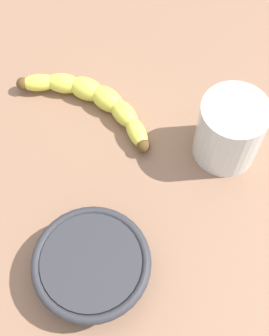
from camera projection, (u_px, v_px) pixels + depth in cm
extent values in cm
cube|color=#88634B|center=(117.00, 157.00, 67.88)|extent=(120.00, 120.00, 3.00)
ellipsoid|color=#DDDB4A|center=(137.00, 132.00, 66.11)|extent=(4.56, 6.11, 2.57)
ellipsoid|color=#DDDB4A|center=(124.00, 114.00, 67.61)|extent=(5.77, 6.22, 3.00)
ellipsoid|color=#DDDB4A|center=(107.00, 99.00, 68.85)|extent=(6.48, 6.10, 3.42)
ellipsoid|color=#DDDB4A|center=(86.00, 89.00, 69.74)|extent=(6.45, 5.33, 3.42)
ellipsoid|color=#DDDB4A|center=(63.00, 83.00, 70.24)|extent=(5.94, 3.81, 3.00)
ellipsoid|color=#DDDB4A|center=(39.00, 83.00, 70.30)|extent=(5.78, 3.11, 2.57)
sphere|color=#513819|center=(144.00, 146.00, 65.03)|extent=(2.00, 2.00, 2.00)
sphere|color=#513819|center=(23.00, 84.00, 70.19)|extent=(2.00, 2.00, 2.00)
cylinder|color=silver|center=(230.00, 131.00, 62.30)|extent=(9.08, 9.08, 10.03)
cylinder|color=#EAA7AD|center=(229.00, 134.00, 62.95)|extent=(8.58, 8.58, 8.07)
cylinder|color=#2D2D33|center=(92.00, 267.00, 56.27)|extent=(12.12, 12.12, 4.63)
torus|color=#2D2D33|center=(91.00, 263.00, 54.76)|extent=(14.38, 14.38, 1.20)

